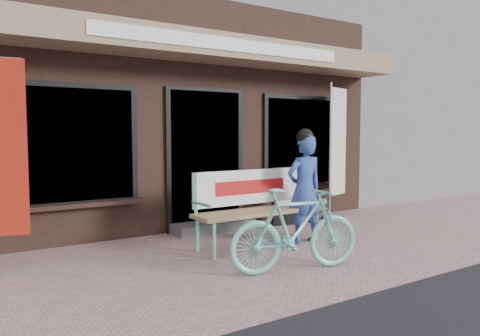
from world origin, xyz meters
TOP-DOWN VIEW (x-y plane):
  - ground at (0.00, 0.00)m, footprint 70.00×70.00m
  - storefront at (0.00, 4.96)m, footprint 7.00×6.77m
  - neighbor_right_near at (8.50, 5.50)m, footprint 10.00×7.00m
  - bench at (0.04, 0.68)m, footprint 1.87×0.50m
  - person at (0.69, 0.43)m, footprint 0.57×0.40m
  - bicycle at (-0.30, -0.55)m, footprint 1.59×0.76m
  - nobori_cream at (2.43, 1.57)m, footprint 0.70×0.35m
  - menu_stand at (1.24, 1.52)m, footprint 0.48×0.20m

SIDE VIEW (x-z plane):
  - ground at x=0.00m, z-range 0.00..0.00m
  - bicycle at x=-0.30m, z-range 0.00..0.92m
  - menu_stand at x=1.24m, z-range 0.01..0.96m
  - bench at x=0.04m, z-range 0.09..1.10m
  - person at x=0.69m, z-range -0.01..1.56m
  - nobori_cream at x=2.43m, z-range 0.04..2.41m
  - neighbor_right_near at x=8.50m, z-range 0.00..5.60m
  - storefront at x=0.00m, z-range -0.01..5.99m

